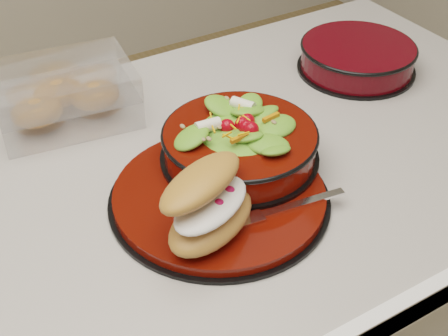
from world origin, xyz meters
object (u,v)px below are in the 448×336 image
fork (287,208)px  croissant (209,204)px  pastry_box (65,95)px  extra_bowl (357,56)px  island_counter (223,335)px  salad_bowl (240,139)px  dinner_plate (220,196)px

fork → croissant: bearing=87.0°
croissant → pastry_box: croissant is taller
extra_bowl → island_counter: bearing=-163.0°
fork → salad_bowl: bearing=5.4°
pastry_box → extra_bowl: (0.54, -0.13, -0.01)m
dinner_plate → fork: (0.06, -0.08, 0.01)m
salad_bowl → extra_bowl: (0.36, 0.15, -0.03)m
dinner_plate → pastry_box: pastry_box is taller
salad_bowl → fork: salad_bowl is taller
dinner_plate → croissant: croissant is taller
island_counter → dinner_plate: (-0.05, -0.08, 0.46)m
dinner_plate → salad_bowl: size_ratio=1.32×
croissant → island_counter: bearing=28.1°
fork → extra_bowl: 0.46m
salad_bowl → extra_bowl: salad_bowl is taller
salad_bowl → croissant: bearing=-136.8°
pastry_box → island_counter: bearing=-47.9°
salad_bowl → pastry_box: bearing=122.7°
pastry_box → croissant: bearing=-73.5°
dinner_plate → croissant: bearing=-131.5°
croissant → extra_bowl: 0.54m
dinner_plate → extra_bowl: bearing=24.9°
salad_bowl → croissant: salad_bowl is taller
salad_bowl → fork: size_ratio=1.44×
pastry_box → extra_bowl: 0.55m
island_counter → pastry_box: 0.57m
dinner_plate → salad_bowl: 0.10m
dinner_plate → extra_bowl: size_ratio=1.42×
fork → pastry_box: 0.44m
dinner_plate → pastry_box: (-0.11, 0.33, 0.03)m
dinner_plate → fork: size_ratio=1.91×
island_counter → fork: bearing=-88.0°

